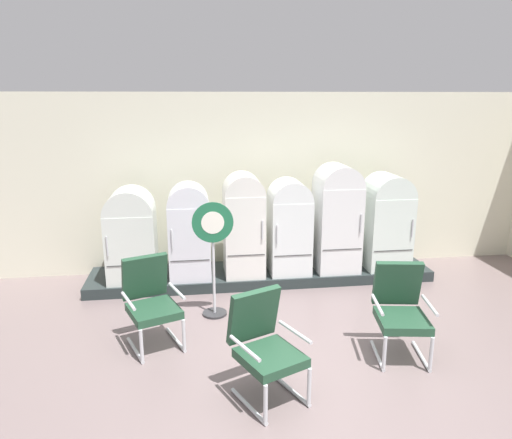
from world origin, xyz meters
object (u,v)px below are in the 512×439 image
object	(u,v)px
refrigerator_0	(131,233)
sign_stand	(213,257)
armchair_right	(400,307)
refrigerator_3	(289,224)
refrigerator_2	(244,222)
refrigerator_5	(386,219)
armchair_left	(151,299)
refrigerator_1	(189,229)
refrigerator_4	(337,215)
armchair_center	(264,342)

from	to	relation	value
refrigerator_0	sign_stand	bearing A→B (deg)	-42.94
armchair_right	sign_stand	distance (m)	2.35
refrigerator_3	armchair_right	xyz separation A→B (m)	(0.78, -2.27, -0.37)
sign_stand	refrigerator_2	bearing A→B (deg)	64.12
refrigerator_2	refrigerator_5	size ratio (longest dim) A/B	1.04
refrigerator_0	refrigerator_5	size ratio (longest dim) A/B	0.92
armchair_right	armchair_left	bearing A→B (deg)	167.57
refrigerator_0	refrigerator_1	size ratio (longest dim) A/B	0.96
refrigerator_5	refrigerator_1	bearing A→B (deg)	-179.11
refrigerator_4	refrigerator_3	bearing A→B (deg)	-178.05
refrigerator_1	armchair_right	distance (m)	3.23
refrigerator_5	sign_stand	bearing A→B (deg)	-158.77
refrigerator_2	refrigerator_3	world-z (taller)	refrigerator_2
armchair_left	armchair_center	world-z (taller)	same
refrigerator_3	armchair_left	bearing A→B (deg)	-139.67
refrigerator_2	refrigerator_3	bearing A→B (deg)	-0.41
refrigerator_1	refrigerator_4	distance (m)	2.26
refrigerator_5	sign_stand	world-z (taller)	refrigerator_5
refrigerator_0	armchair_right	distance (m)	3.89
refrigerator_1	refrigerator_2	distance (m)	0.82
refrigerator_5	armchair_right	bearing A→B (deg)	-108.55
refrigerator_0	refrigerator_3	xyz separation A→B (m)	(2.35, -0.03, 0.05)
refrigerator_3	refrigerator_4	size ratio (longest dim) A/B	0.87
refrigerator_4	sign_stand	distance (m)	2.24
refrigerator_1	armchair_left	size ratio (longest dim) A/B	1.38
refrigerator_3	sign_stand	world-z (taller)	refrigerator_3
armchair_center	refrigerator_5	bearing A→B (deg)	50.25
refrigerator_4	armchair_center	size ratio (longest dim) A/B	1.60
refrigerator_2	refrigerator_3	distance (m)	0.70
refrigerator_5	sign_stand	distance (m)	2.96
refrigerator_4	armchair_left	world-z (taller)	refrigerator_4
refrigerator_3	sign_stand	distance (m)	1.59
refrigerator_1	sign_stand	distance (m)	1.07
sign_stand	armchair_right	bearing A→B (deg)	-31.73
refrigerator_5	sign_stand	size ratio (longest dim) A/B	0.97
refrigerator_1	refrigerator_5	distance (m)	3.06
refrigerator_0	refrigerator_3	bearing A→B (deg)	-0.61
armchair_left	refrigerator_0	bearing A→B (deg)	102.92
refrigerator_2	sign_stand	distance (m)	1.18
refrigerator_3	sign_stand	xyz separation A→B (m)	(-1.20, -1.04, -0.12)
refrigerator_5	armchair_right	xyz separation A→B (m)	(-0.77, -2.30, -0.39)
refrigerator_0	refrigerator_4	world-z (taller)	refrigerator_4
refrigerator_1	refrigerator_2	bearing A→B (deg)	1.50
refrigerator_4	refrigerator_1	bearing A→B (deg)	-178.94
refrigerator_2	armchair_right	world-z (taller)	refrigerator_2
refrigerator_1	refrigerator_3	bearing A→B (deg)	0.62
armchair_right	armchair_center	bearing A→B (deg)	-160.88
armchair_left	sign_stand	bearing A→B (deg)	39.47
sign_stand	refrigerator_3	bearing A→B (deg)	40.85
armchair_center	sign_stand	world-z (taller)	sign_stand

